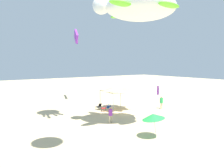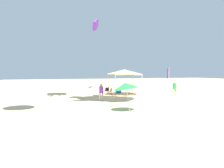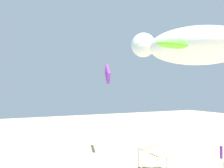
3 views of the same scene
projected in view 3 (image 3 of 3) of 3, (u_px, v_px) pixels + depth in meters
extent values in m
cylinder|color=#B7B7BC|center=(188.00, 168.00, 22.69)|extent=(0.07, 0.07, 2.37)
cylinder|color=#B7B7BC|center=(166.00, 158.00, 25.89)|extent=(0.07, 0.07, 2.37)
cylinder|color=#B7B7BC|center=(139.00, 161.00, 24.74)|extent=(0.07, 0.07, 2.37)
cube|color=#D1B784|center=(162.00, 151.00, 23.74)|extent=(3.82, 3.54, 0.10)
pyramid|color=#D1B784|center=(162.00, 147.00, 23.75)|extent=(3.74, 3.47, 0.54)
cube|color=white|center=(151.00, 168.00, 25.12)|extent=(0.68, 0.74, 0.04)
cylinder|color=silver|center=(223.00, 164.00, 22.34)|extent=(0.06, 0.06, 3.21)
cube|color=purple|center=(221.00, 152.00, 22.52)|extent=(0.30, 0.02, 1.10)
ellipsoid|color=white|center=(199.00, 46.00, 15.33)|extent=(7.36, 7.62, 2.41)
sphere|color=white|center=(143.00, 45.00, 15.85)|extent=(1.49, 1.49, 1.49)
ellipsoid|color=#66D82D|center=(174.00, 45.00, 13.46)|extent=(1.07, 2.37, 0.33)
ellipsoid|color=#66D82D|center=(169.00, 56.00, 17.71)|extent=(2.47, 1.44, 0.33)
cube|color=purple|center=(107.00, 73.00, 31.12)|extent=(4.26, 1.90, 2.67)
cube|color=#66D82D|center=(107.00, 78.00, 31.11)|extent=(3.20, 1.38, 1.50)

